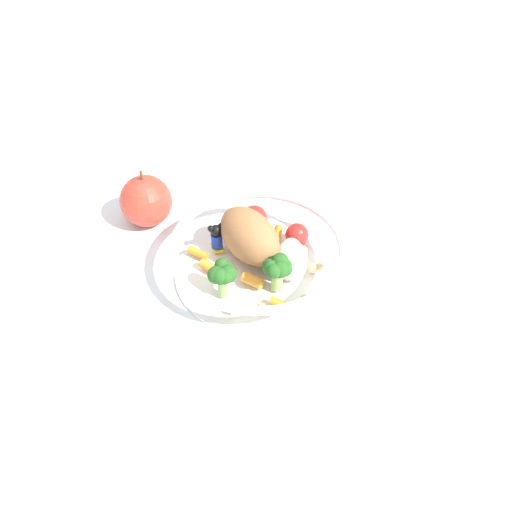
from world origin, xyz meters
name	(u,v)px	position (x,y,z in m)	size (l,w,h in m)	color
ground_plane	(257,272)	(0.00, 0.00, 0.00)	(2.40, 2.40, 0.00)	white
food_container	(260,251)	(-0.01, 0.00, 0.03)	(0.20, 0.20, 0.07)	white
loose_apple	(146,201)	(0.10, -0.14, 0.03)	(0.07, 0.07, 0.08)	#BC3828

